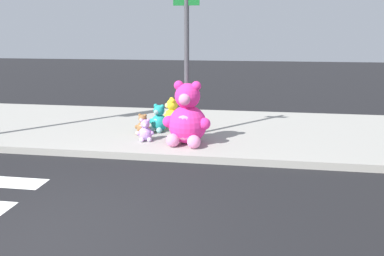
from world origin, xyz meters
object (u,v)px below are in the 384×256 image
object	(u,v)px
sign_pole	(187,61)
plush_lavender	(145,132)
plush_pink_large	(187,119)
plush_teal	(159,120)
plush_yellow	(172,115)
plush_brown	(143,126)

from	to	relation	value
sign_pole	plush_lavender	bearing A→B (deg)	-148.45
plush_lavender	plush_pink_large	bearing A→B (deg)	-4.52
sign_pole	plush_pink_large	xyz separation A→B (m)	(0.10, -0.59, -1.16)
plush_lavender	plush_teal	bearing A→B (deg)	83.13
plush_yellow	plush_teal	world-z (taller)	plush_yellow
plush_brown	plush_teal	size ratio (longest dim) A/B	0.74
sign_pole	plush_lavender	xyz separation A→B (m)	(-0.84, -0.51, -1.50)
sign_pole	plush_lavender	size ratio (longest dim) A/B	6.54
plush_yellow	plush_brown	xyz separation A→B (m)	(-0.50, -0.90, -0.09)
plush_teal	plush_lavender	world-z (taller)	plush_teal
plush_pink_large	plush_brown	size ratio (longest dim) A/B	2.73
sign_pole	plush_brown	xyz separation A→B (m)	(-1.04, -0.03, -1.50)
sign_pole	plush_lavender	distance (m)	1.80
sign_pole	plush_brown	size ratio (longest dim) A/B	6.53
plush_yellow	plush_teal	xyz separation A→B (m)	(-0.20, -0.55, -0.02)
plush_brown	plush_lavender	distance (m)	0.53
plush_brown	plush_teal	xyz separation A→B (m)	(0.30, 0.34, 0.07)
plush_teal	plush_lavender	bearing A→B (deg)	-96.87
sign_pole	plush_pink_large	size ratio (longest dim) A/B	2.39
plush_pink_large	plush_brown	xyz separation A→B (m)	(-1.14, 0.56, -0.34)
plush_brown	plush_teal	bearing A→B (deg)	48.62
plush_lavender	sign_pole	bearing A→B (deg)	31.55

